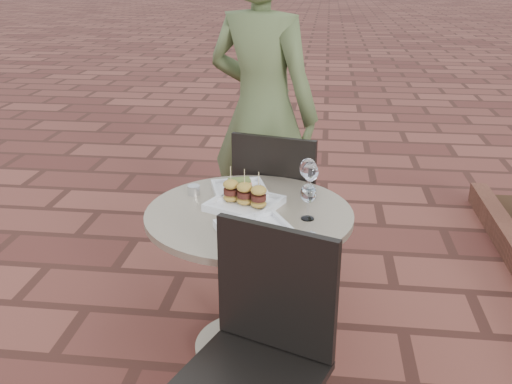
# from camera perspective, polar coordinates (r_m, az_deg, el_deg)

# --- Properties ---
(ground) EXTENTS (60.00, 60.00, 0.00)m
(ground) POSITION_cam_1_polar(r_m,az_deg,el_deg) (3.05, -1.62, -12.59)
(ground) COLOR brown
(ground) RESTS_ON ground
(cafe_table) EXTENTS (0.90, 0.90, 0.73)m
(cafe_table) POSITION_cam_1_polar(r_m,az_deg,el_deg) (2.57, -0.67, -6.94)
(cafe_table) COLOR gray
(cafe_table) RESTS_ON ground
(chair_far) EXTENTS (0.53, 0.53, 0.93)m
(chair_far) POSITION_cam_1_polar(r_m,az_deg,el_deg) (3.04, 2.34, -0.81)
(chair_far) COLOR black
(chair_far) RESTS_ON ground
(chair_near) EXTENTS (0.57, 0.57, 0.93)m
(chair_near) POSITION_cam_1_polar(r_m,az_deg,el_deg) (1.97, 0.51, -14.78)
(chair_near) COLOR black
(chair_near) RESTS_ON ground
(diner) EXTENTS (0.80, 0.69, 1.87)m
(diner) POSITION_cam_1_polar(r_m,az_deg,el_deg) (3.27, 0.64, 7.88)
(diner) COLOR #48572F
(diner) RESTS_ON ground
(plate_salmon) EXTENTS (0.30, 0.30, 0.07)m
(plate_salmon) POSITION_cam_1_polar(r_m,az_deg,el_deg) (2.65, -1.67, 0.33)
(plate_salmon) COLOR silver
(plate_salmon) RESTS_ON cafe_table
(plate_sliders) EXTENTS (0.36, 0.36, 0.18)m
(plate_sliders) POSITION_cam_1_polar(r_m,az_deg,el_deg) (2.49, -1.14, -0.68)
(plate_sliders) COLOR silver
(plate_sliders) RESTS_ON cafe_table
(plate_tuna) EXTENTS (0.37, 0.37, 0.03)m
(plate_tuna) POSITION_cam_1_polar(r_m,az_deg,el_deg) (2.24, -0.00, -3.94)
(plate_tuna) COLOR silver
(plate_tuna) RESTS_ON cafe_table
(wine_glass_right) EXTENTS (0.07, 0.07, 0.16)m
(wine_glass_right) POSITION_cam_1_polar(r_m,az_deg,el_deg) (2.35, 5.26, -0.22)
(wine_glass_right) COLOR white
(wine_glass_right) RESTS_ON cafe_table
(wine_glass_mid) EXTENTS (0.08, 0.08, 0.18)m
(wine_glass_mid) POSITION_cam_1_polar(r_m,az_deg,el_deg) (2.59, 5.23, 2.26)
(wine_glass_mid) COLOR white
(wine_glass_mid) RESTS_ON cafe_table
(wine_glass_far) EXTENTS (0.07, 0.07, 0.17)m
(wine_glass_far) POSITION_cam_1_polar(r_m,az_deg,el_deg) (2.58, 5.48, 1.91)
(wine_glass_far) COLOR white
(wine_glass_far) RESTS_ON cafe_table
(steel_ramekin) EXTENTS (0.07, 0.07, 0.04)m
(steel_ramekin) POSITION_cam_1_polar(r_m,az_deg,el_deg) (2.65, -6.24, 0.20)
(steel_ramekin) COLOR silver
(steel_ramekin) RESTS_ON cafe_table
(cutlery_set) EXTENTS (0.14, 0.20, 0.00)m
(cutlery_set) POSITION_cam_1_polar(r_m,az_deg,el_deg) (2.21, 4.67, -4.83)
(cutlery_set) COLOR silver
(cutlery_set) RESTS_ON cafe_table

